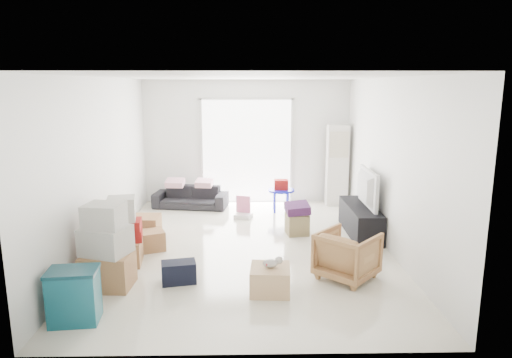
{
  "coord_description": "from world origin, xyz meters",
  "views": [
    {
      "loc": [
        0.01,
        -7.01,
        2.58
      ],
      "look_at": [
        0.15,
        0.2,
        1.09
      ],
      "focal_mm": 32.0,
      "sensor_mm": 36.0,
      "label": 1
    }
  ],
  "objects": [
    {
      "name": "ac_tower",
      "position": [
        1.95,
        2.65,
        0.88
      ],
      "size": [
        0.45,
        0.3,
        1.75
      ],
      "primitive_type": "cube",
      "color": "silver",
      "rests_on": "room_shell"
    },
    {
      "name": "box_stack_a",
      "position": [
        -1.8,
        -1.44,
        0.5
      ],
      "size": [
        0.68,
        0.61,
        1.12
      ],
      "rotation": [
        0.0,
        0.0,
        -0.19
      ],
      "color": "olive",
      "rests_on": "room_shell"
    },
    {
      "name": "box_stack_b",
      "position": [
        -1.8,
        -0.66,
        0.44
      ],
      "size": [
        0.6,
        0.55,
        1.01
      ],
      "rotation": [
        0.0,
        0.0,
        0.16
      ],
      "color": "olive",
      "rests_on": "room_shell"
    },
    {
      "name": "room_shell",
      "position": [
        0.0,
        0.0,
        1.35
      ],
      "size": [
        4.98,
        6.48,
        3.18
      ],
      "color": "beige",
      "rests_on": "ground"
    },
    {
      "name": "television",
      "position": [
        2.0,
        0.67,
        0.58
      ],
      "size": [
        0.65,
        1.12,
        0.15
      ],
      "primitive_type": "imported",
      "rotation": [
        0.0,
        0.0,
        1.57
      ],
      "color": "black",
      "rests_on": "tv_console"
    },
    {
      "name": "kids_table",
      "position": [
        0.71,
        2.15,
        0.48
      ],
      "size": [
        0.55,
        0.55,
        0.67
      ],
      "rotation": [
        0.0,
        0.0,
        0.39
      ],
      "color": "#1318BC",
      "rests_on": "room_shell"
    },
    {
      "name": "plush_bunny",
      "position": [
        0.32,
        -1.62,
        0.39
      ],
      "size": [
        0.26,
        0.15,
        0.13
      ],
      "rotation": [
        0.0,
        0.0,
        0.17
      ],
      "color": "#B2ADA8",
      "rests_on": "wood_crate"
    },
    {
      "name": "duffel_bag",
      "position": [
        -0.91,
        -1.32,
        0.14
      ],
      "size": [
        0.49,
        0.35,
        0.29
      ],
      "primitive_type": "cube",
      "rotation": [
        0.0,
        0.0,
        0.2
      ],
      "color": "black",
      "rests_on": "room_shell"
    },
    {
      "name": "toy_walker",
      "position": [
        -0.07,
        1.73,
        0.12
      ],
      "size": [
        0.39,
        0.37,
        0.42
      ],
      "rotation": [
        0.0,
        0.0,
        -0.34
      ],
      "color": "silver",
      "rests_on": "room_shell"
    },
    {
      "name": "ottoman",
      "position": [
        0.88,
        0.67,
        0.18
      ],
      "size": [
        0.42,
        0.42,
        0.37
      ],
      "primitive_type": "cube",
      "rotation": [
        0.0,
        0.0,
        0.15
      ],
      "color": "#8B7A51",
      "rests_on": "room_shell"
    },
    {
      "name": "sliding_door",
      "position": [
        0.0,
        2.98,
        1.24
      ],
      "size": [
        2.1,
        0.04,
        2.33
      ],
      "color": "white",
      "rests_on": "room_shell"
    },
    {
      "name": "box_stack_c",
      "position": [
        -1.77,
        0.42,
        0.21
      ],
      "size": [
        0.58,
        0.49,
        0.41
      ],
      "rotation": [
        0.0,
        0.0,
        0.11
      ],
      "color": "olive",
      "rests_on": "room_shell"
    },
    {
      "name": "loose_box",
      "position": [
        -1.51,
        -0.07,
        0.15
      ],
      "size": [
        0.48,
        0.48,
        0.31
      ],
      "primitive_type": "cube",
      "rotation": [
        0.0,
        0.0,
        0.39
      ],
      "color": "olive",
      "rests_on": "room_shell"
    },
    {
      "name": "pillow_left",
      "position": [
        -1.53,
        2.49,
        0.67
      ],
      "size": [
        0.41,
        0.33,
        0.12
      ],
      "primitive_type": "cube",
      "rotation": [
        0.0,
        0.0,
        -0.07
      ],
      "color": "#DBA0B0",
      "rests_on": "sofa"
    },
    {
      "name": "wood_crate",
      "position": [
        0.3,
        -1.62,
        0.17
      ],
      "size": [
        0.53,
        0.53,
        0.33
      ],
      "primitive_type": "cube",
      "rotation": [
        0.0,
        0.0,
        -0.07
      ],
      "color": "tan",
      "rests_on": "room_shell"
    },
    {
      "name": "armchair",
      "position": [
        1.36,
        -1.22,
        0.36
      ],
      "size": [
        0.96,
        0.96,
        0.72
      ],
      "primitive_type": "imported",
      "rotation": [
        0.0,
        0.0,
        2.4
      ],
      "color": "tan",
      "rests_on": "room_shell"
    },
    {
      "name": "tv_console",
      "position": [
        2.0,
        0.67,
        0.25
      ],
      "size": [
        0.46,
        1.53,
        0.51
      ],
      "primitive_type": "cube",
      "color": "black",
      "rests_on": "room_shell"
    },
    {
      "name": "sofa",
      "position": [
        -1.21,
        2.5,
        0.3
      ],
      "size": [
        1.61,
        0.69,
        0.61
      ],
      "primitive_type": "imported",
      "rotation": [
        0.0,
        0.0,
        -0.15
      ],
      "color": "black",
      "rests_on": "room_shell"
    },
    {
      "name": "storage_bins",
      "position": [
        -1.9,
        -2.33,
        0.31
      ],
      "size": [
        0.57,
        0.42,
        0.62
      ],
      "rotation": [
        0.0,
        0.0,
        0.1
      ],
      "color": "#135463",
      "rests_on": "room_shell"
    },
    {
      "name": "blanket",
      "position": [
        0.88,
        0.67,
        0.44
      ],
      "size": [
        0.44,
        0.44,
        0.14
      ],
      "primitive_type": "cube",
      "rotation": [
        0.0,
        0.0,
        0.08
      ],
      "color": "#4A2257",
      "rests_on": "ottoman"
    },
    {
      "name": "pillow_right",
      "position": [
        -0.91,
        2.47,
        0.67
      ],
      "size": [
        0.4,
        0.34,
        0.12
      ],
      "primitive_type": "cube",
      "rotation": [
        0.0,
        0.0,
        -0.15
      ],
      "color": "#DBA0B0",
      "rests_on": "sofa"
    }
  ]
}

